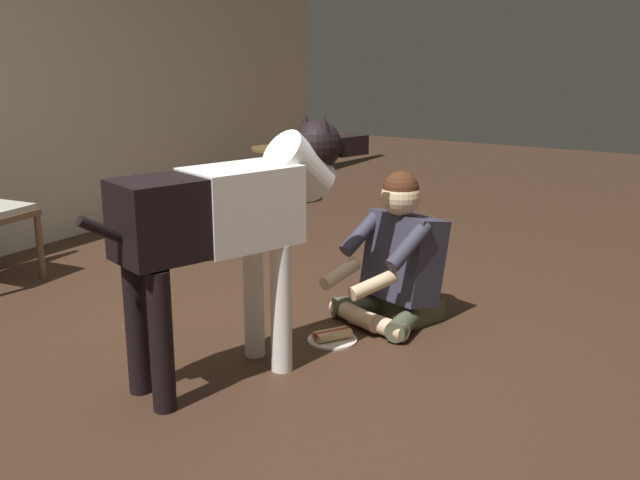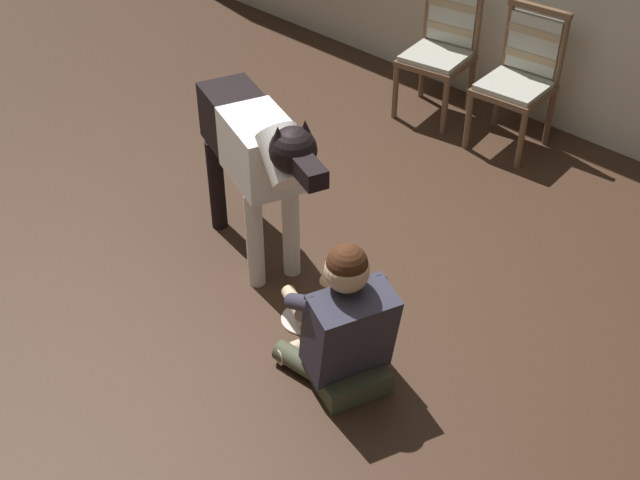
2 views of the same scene
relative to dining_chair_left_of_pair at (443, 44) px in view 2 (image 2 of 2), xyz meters
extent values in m
plane|color=#3D271B|center=(0.70, -2.30, -0.54)|extent=(15.82, 15.82, 0.00)
cylinder|color=brown|center=(0.25, -0.25, -0.33)|extent=(0.04, 0.04, 0.42)
cylinder|color=brown|center=(-0.16, -0.32, -0.33)|extent=(0.04, 0.04, 0.42)
cylinder|color=brown|center=(0.18, 0.16, -0.33)|extent=(0.04, 0.04, 0.42)
cylinder|color=brown|center=(-0.23, 0.09, -0.33)|extent=(0.04, 0.04, 0.42)
cube|color=brown|center=(0.01, -0.08, -0.10)|extent=(0.53, 0.53, 0.04)
cube|color=#B0B0A1|center=(0.01, -0.08, -0.06)|extent=(0.49, 0.49, 0.04)
cylinder|color=brown|center=(0.18, 0.16, 0.18)|extent=(0.04, 0.04, 0.52)
cylinder|color=brown|center=(-0.23, 0.09, 0.18)|extent=(0.04, 0.04, 0.52)
cube|color=#B0B0A1|center=(-0.02, 0.12, 0.17)|extent=(0.38, 0.11, 0.40)
cube|color=tan|center=(-0.02, 0.12, 0.26)|extent=(0.39, 0.12, 0.06)
cube|color=tan|center=(-0.02, 0.12, 0.08)|extent=(0.39, 0.12, 0.06)
cylinder|color=brown|center=(0.92, -0.27, -0.33)|extent=(0.04, 0.04, 0.42)
cylinder|color=brown|center=(0.50, -0.31, -0.33)|extent=(0.04, 0.04, 0.42)
cylinder|color=brown|center=(0.88, 0.14, -0.33)|extent=(0.04, 0.04, 0.42)
cylinder|color=brown|center=(0.47, 0.10, -0.33)|extent=(0.04, 0.04, 0.42)
cube|color=brown|center=(0.69, -0.08, -0.10)|extent=(0.50, 0.50, 0.04)
cube|color=#B0B0A1|center=(0.69, -0.08, -0.06)|extent=(0.46, 0.46, 0.04)
cylinder|color=brown|center=(0.88, 0.14, 0.18)|extent=(0.04, 0.04, 0.52)
cylinder|color=brown|center=(0.47, 0.10, 0.18)|extent=(0.04, 0.04, 0.52)
cube|color=brown|center=(0.67, 0.12, 0.42)|extent=(0.46, 0.08, 0.04)
cube|color=#B0B0A1|center=(0.67, 0.12, 0.17)|extent=(0.38, 0.08, 0.40)
cube|color=tan|center=(0.67, 0.12, 0.26)|extent=(0.39, 0.09, 0.06)
cube|color=tan|center=(0.67, 0.12, 0.08)|extent=(0.39, 0.09, 0.06)
cube|color=#4C513A|center=(1.49, -2.58, -0.48)|extent=(0.34, 0.40, 0.12)
cylinder|color=#4C513A|center=(1.28, -2.67, -0.48)|extent=(0.41, 0.15, 0.11)
cylinder|color=beige|center=(1.17, -2.56, -0.48)|extent=(0.19, 0.37, 0.09)
cylinder|color=#4C513A|center=(1.39, -2.38, -0.48)|extent=(0.36, 0.36, 0.11)
cylinder|color=beige|center=(1.22, -2.40, -0.48)|extent=(0.23, 0.37, 0.09)
cube|color=#333142|center=(1.45, -2.57, -0.19)|extent=(0.41, 0.48, 0.49)
cylinder|color=#333142|center=(1.25, -2.68, -0.06)|extent=(0.30, 0.17, 0.24)
cylinder|color=beige|center=(1.08, -2.57, -0.24)|extent=(0.27, 0.19, 0.12)
cylinder|color=#333142|center=(1.37, -2.35, -0.06)|extent=(0.30, 0.17, 0.24)
cylinder|color=beige|center=(1.16, -2.33, -0.24)|extent=(0.28, 0.12, 0.12)
sphere|color=beige|center=(1.41, -2.55, 0.15)|extent=(0.21, 0.21, 0.21)
sphere|color=#432212|center=(1.41, -2.55, 0.19)|extent=(0.19, 0.19, 0.19)
cylinder|color=white|center=(0.63, -2.16, -0.24)|extent=(0.10, 0.10, 0.61)
cylinder|color=white|center=(0.55, -2.36, -0.24)|extent=(0.10, 0.10, 0.61)
cylinder|color=black|center=(0.05, -1.95, -0.24)|extent=(0.10, 0.10, 0.61)
cylinder|color=black|center=(-0.02, -2.16, -0.24)|extent=(0.10, 0.10, 0.61)
cube|color=white|center=(0.47, -2.22, 0.24)|extent=(0.56, 0.46, 0.35)
cube|color=black|center=(0.12, -2.09, 0.24)|extent=(0.49, 0.42, 0.33)
cylinder|color=white|center=(0.78, -2.33, 0.38)|extent=(0.40, 0.32, 0.35)
sphere|color=black|center=(0.88, -2.36, 0.47)|extent=(0.23, 0.23, 0.23)
cube|color=black|center=(1.06, -2.43, 0.46)|extent=(0.20, 0.16, 0.09)
cone|color=black|center=(0.89, -2.29, 0.56)|extent=(0.11, 0.11, 0.11)
cone|color=black|center=(0.84, -2.43, 0.56)|extent=(0.11, 0.11, 0.11)
cylinder|color=black|center=(-0.09, -2.02, 0.21)|extent=(0.31, 0.15, 0.20)
cylinder|color=silver|center=(0.97, -2.40, -0.54)|extent=(0.25, 0.25, 0.01)
cylinder|color=tan|center=(0.96, -2.41, -0.51)|extent=(0.19, 0.14, 0.05)
cylinder|color=tan|center=(0.98, -2.38, -0.51)|extent=(0.19, 0.14, 0.05)
cylinder|color=maroon|center=(0.97, -2.40, -0.50)|extent=(0.19, 0.14, 0.04)
camera|label=1|loc=(-2.14, -4.17, 0.96)|focal=42.13mm
camera|label=2|loc=(3.32, -4.67, 2.50)|focal=45.95mm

